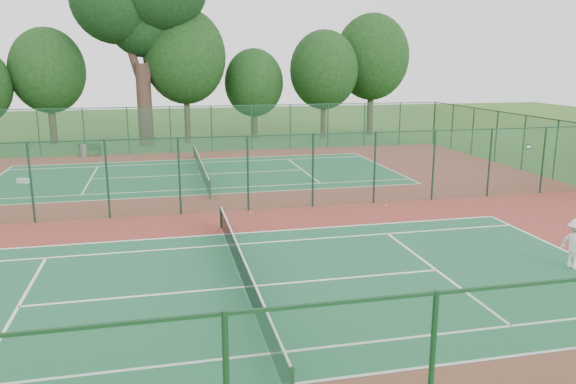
% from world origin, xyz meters
% --- Properties ---
extents(ground, '(120.00, 120.00, 0.00)m').
position_xyz_m(ground, '(0.00, 0.00, 0.00)').
color(ground, '#305A1C').
rests_on(ground, ground).
extents(red_pad, '(40.00, 36.00, 0.01)m').
position_xyz_m(red_pad, '(0.00, 0.00, 0.01)').
color(red_pad, maroon).
rests_on(red_pad, ground).
extents(court_near, '(23.77, 10.97, 0.01)m').
position_xyz_m(court_near, '(0.00, -9.00, 0.01)').
color(court_near, '#1C5937').
rests_on(court_near, red_pad).
extents(court_far, '(23.77, 10.97, 0.01)m').
position_xyz_m(court_far, '(0.00, 9.00, 0.01)').
color(court_far, '#1B5735').
rests_on(court_far, red_pad).
extents(fence_north, '(40.00, 0.09, 3.50)m').
position_xyz_m(fence_north, '(0.00, 18.00, 1.76)').
color(fence_north, '#194D31').
rests_on(fence_north, ground).
extents(fence_divider, '(40.00, 0.09, 3.50)m').
position_xyz_m(fence_divider, '(0.00, 0.00, 1.76)').
color(fence_divider, '#1B522F').
rests_on(fence_divider, ground).
extents(tennis_net_near, '(0.10, 12.90, 0.97)m').
position_xyz_m(tennis_net_near, '(0.00, -9.00, 0.54)').
color(tennis_net_near, '#13361C').
rests_on(tennis_net_near, ground).
extents(tennis_net_far, '(0.10, 12.90, 0.97)m').
position_xyz_m(tennis_net_far, '(0.00, 9.00, 0.54)').
color(tennis_net_far, '#163E1E').
rests_on(tennis_net_far, ground).
extents(player_near, '(0.91, 1.23, 1.70)m').
position_xyz_m(player_near, '(10.92, -9.85, 0.87)').
color(player_near, silver).
rests_on(player_near, court_near).
extents(trash_bin, '(0.68, 0.68, 0.94)m').
position_xyz_m(trash_bin, '(-7.73, 17.40, 0.48)').
color(trash_bin, slate).
rests_on(trash_bin, red_pad).
extents(bench, '(1.61, 0.51, 0.98)m').
position_xyz_m(bench, '(-7.33, 17.52, 0.52)').
color(bench, black).
rests_on(bench, red_pad).
extents(kit_bag, '(0.76, 0.54, 0.27)m').
position_xyz_m(kit_bag, '(-9.99, 8.73, 0.14)').
color(kit_bag, silver).
rests_on(kit_bag, red_pad).
extents(stray_ball_a, '(0.06, 0.06, 0.06)m').
position_xyz_m(stray_ball_a, '(6.41, -0.47, 0.04)').
color(stray_ball_a, '#C5DA32').
rests_on(stray_ball_a, red_pad).
extents(stray_ball_b, '(0.08, 0.08, 0.08)m').
position_xyz_m(stray_ball_b, '(8.03, -0.76, 0.05)').
color(stray_ball_b, yellow).
rests_on(stray_ball_b, red_pad).
extents(stray_ball_c, '(0.08, 0.08, 0.08)m').
position_xyz_m(stray_ball_c, '(1.53, -0.61, 0.05)').
color(stray_ball_c, '#D8EB36').
rests_on(stray_ball_c, red_pad).
extents(evergreen_row, '(39.00, 5.00, 12.00)m').
position_xyz_m(evergreen_row, '(0.50, 24.25, 0.00)').
color(evergreen_row, black).
rests_on(evergreen_row, ground).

